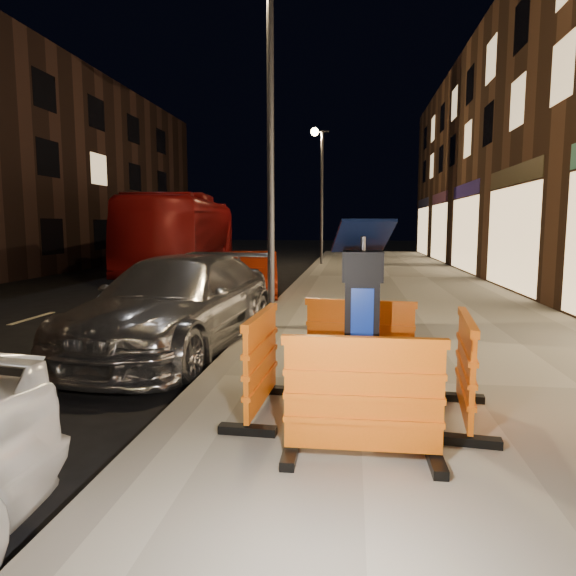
# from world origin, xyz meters

# --- Properties ---
(ground_plane) EXTENTS (120.00, 120.00, 0.00)m
(ground_plane) POSITION_xyz_m (0.00, 0.00, 0.00)
(ground_plane) COLOR black
(ground_plane) RESTS_ON ground
(sidewalk) EXTENTS (6.00, 60.00, 0.15)m
(sidewalk) POSITION_xyz_m (3.00, 0.00, 0.07)
(sidewalk) COLOR gray
(sidewalk) RESTS_ON ground
(kerb) EXTENTS (0.30, 60.00, 0.15)m
(kerb) POSITION_xyz_m (0.00, 0.00, 0.07)
(kerb) COLOR slate
(kerb) RESTS_ON ground
(parking_kiosk) EXTENTS (0.60, 0.60, 1.75)m
(parking_kiosk) POSITION_xyz_m (1.76, -1.14, 1.02)
(parking_kiosk) COLOR black
(parking_kiosk) RESTS_ON sidewalk
(barrier_front) EXTENTS (1.25, 0.52, 0.98)m
(barrier_front) POSITION_xyz_m (1.76, -2.09, 0.64)
(barrier_front) COLOR orange
(barrier_front) RESTS_ON sidewalk
(barrier_back) EXTENTS (1.31, 0.68, 0.98)m
(barrier_back) POSITION_xyz_m (1.76, -0.19, 0.64)
(barrier_back) COLOR orange
(barrier_back) RESTS_ON sidewalk
(barrier_kerbside) EXTENTS (0.57, 1.27, 0.98)m
(barrier_kerbside) POSITION_xyz_m (0.81, -1.14, 0.64)
(barrier_kerbside) COLOR orange
(barrier_kerbside) RESTS_ON sidewalk
(barrier_bldgside) EXTENTS (0.66, 1.30, 0.98)m
(barrier_bldgside) POSITION_xyz_m (2.71, -1.14, 0.64)
(barrier_bldgside) COLOR orange
(barrier_bldgside) RESTS_ON sidewalk
(car_silver) EXTENTS (2.58, 5.23, 1.46)m
(car_silver) POSITION_xyz_m (-1.03, 1.76, 0.00)
(car_silver) COLOR #A6A6AA
(car_silver) RESTS_ON ground
(car_red) EXTENTS (1.90, 3.90, 1.23)m
(car_red) POSITION_xyz_m (-1.01, 7.76, 0.00)
(car_red) COLOR maroon
(car_red) RESTS_ON ground
(bus_doubledecker) EXTENTS (4.00, 11.33, 3.09)m
(bus_doubledecker) POSITION_xyz_m (-4.99, 14.15, 0.00)
(bus_doubledecker) COLOR maroon
(bus_doubledecker) RESTS_ON ground
(street_lamp_mid) EXTENTS (0.12, 0.12, 6.00)m
(street_lamp_mid) POSITION_xyz_m (0.25, 3.00, 3.15)
(street_lamp_mid) COLOR #3F3F44
(street_lamp_mid) RESTS_ON sidewalk
(street_lamp_far) EXTENTS (0.12, 0.12, 6.00)m
(street_lamp_far) POSITION_xyz_m (0.25, 18.00, 3.15)
(street_lamp_far) COLOR #3F3F44
(street_lamp_far) RESTS_ON sidewalk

